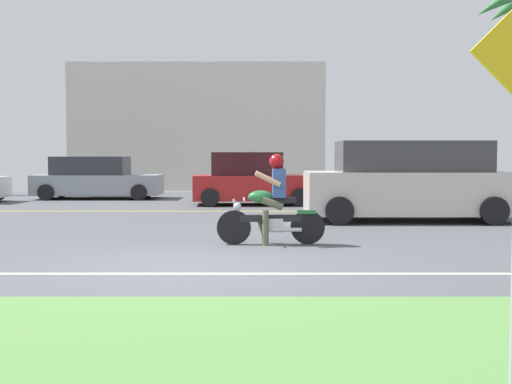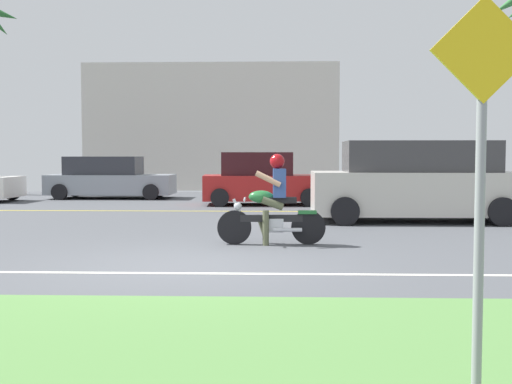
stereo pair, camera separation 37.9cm
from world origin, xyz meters
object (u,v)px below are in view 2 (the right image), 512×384
Objects in this scene: suv_nearby at (416,182)px; parked_car_1 at (109,179)px; parked_car_3 at (425,178)px; motorcyclist at (272,206)px; parked_car_2 at (262,180)px; street_sign at (481,163)px.

suv_nearby is 1.12× the size of parked_car_1.
parked_car_3 is (1.70, 6.52, -0.14)m from suv_nearby.
motorcyclist is 8.95m from parked_car_2.
suv_nearby is at bearing -52.71° from parked_car_2.
parked_car_3 is at bearing 64.32° from motorcyclist.
parked_car_1 is (-6.01, 11.70, 0.04)m from motorcyclist.
suv_nearby reaches higher than parked_car_3.
street_sign is at bearing -83.97° from parked_car_2.
street_sign is (7.30, -18.99, 0.80)m from parked_car_1.
suv_nearby reaches higher than parked_car_2.
motorcyclist is at bearing -130.02° from suv_nearby.
parked_car_1 is 1.15× the size of parked_car_2.
motorcyclist is 0.49× the size of parked_car_2.
parked_car_1 is 1.10× the size of parked_car_3.
parked_car_3 is at bearing 15.94° from parked_car_2.
parked_car_1 is (-9.36, 7.71, -0.21)m from suv_nearby.
parked_car_2 reaches higher than parked_car_1.
parked_car_1 is at bearing 153.72° from parked_car_2.
parked_car_3 reaches higher than parked_car_2.
parked_car_3 is 1.64× the size of street_sign.
suv_nearby is at bearing 49.98° from motorcyclist.
parked_car_2 reaches higher than motorcyclist.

